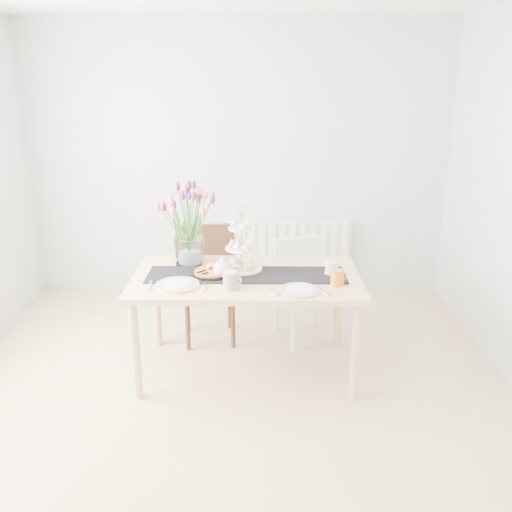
{
  "coord_description": "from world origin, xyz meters",
  "views": [
    {
      "loc": [
        0.21,
        -2.92,
        2.09
      ],
      "look_at": [
        0.19,
        0.61,
        0.91
      ],
      "focal_mm": 38.0,
      "sensor_mm": 36.0,
      "label": 1
    }
  ],
  "objects_px": {
    "chair_brown": "(208,274)",
    "mug_white": "(230,279)",
    "tulip_vase": "(189,213)",
    "mug_grey": "(231,281)",
    "radiator": "(289,250)",
    "tart_tin": "(212,273)",
    "plate_left": "(177,285)",
    "cake_stand": "(242,254)",
    "dining_table": "(247,285)",
    "teapot": "(223,269)",
    "plate_right": "(299,290)",
    "chair_white": "(301,281)",
    "mug_orange": "(337,278)",
    "cream_jug": "(331,268)"
  },
  "relations": [
    {
      "from": "tulip_vase",
      "to": "tart_tin",
      "type": "distance_m",
      "value": 0.5
    },
    {
      "from": "dining_table",
      "to": "cream_jug",
      "type": "bearing_deg",
      "value": 2.3
    },
    {
      "from": "chair_brown",
      "to": "mug_white",
      "type": "height_order",
      "value": "chair_brown"
    },
    {
      "from": "dining_table",
      "to": "teapot",
      "type": "height_order",
      "value": "teapot"
    },
    {
      "from": "tart_tin",
      "to": "chair_white",
      "type": "bearing_deg",
      "value": 41.46
    },
    {
      "from": "dining_table",
      "to": "tart_tin",
      "type": "relative_size",
      "value": 5.71
    },
    {
      "from": "chair_brown",
      "to": "cake_stand",
      "type": "distance_m",
      "value": 0.65
    },
    {
      "from": "dining_table",
      "to": "mug_orange",
      "type": "bearing_deg",
      "value": -16.55
    },
    {
      "from": "cream_jug",
      "to": "dining_table",
      "type": "bearing_deg",
      "value": -174.11
    },
    {
      "from": "cake_stand",
      "to": "tart_tin",
      "type": "distance_m",
      "value": 0.26
    },
    {
      "from": "cream_jug",
      "to": "mug_orange",
      "type": "relative_size",
      "value": 0.87
    },
    {
      "from": "tulip_vase",
      "to": "plate_left",
      "type": "bearing_deg",
      "value": -93.44
    },
    {
      "from": "cake_stand",
      "to": "mug_white",
      "type": "distance_m",
      "value": 0.35
    },
    {
      "from": "tart_tin",
      "to": "plate_left",
      "type": "relative_size",
      "value": 0.95
    },
    {
      "from": "tulip_vase",
      "to": "cream_jug",
      "type": "distance_m",
      "value": 1.11
    },
    {
      "from": "cream_jug",
      "to": "plate_right",
      "type": "bearing_deg",
      "value": -124.43
    },
    {
      "from": "cake_stand",
      "to": "plate_left",
      "type": "bearing_deg",
      "value": -143.3
    },
    {
      "from": "dining_table",
      "to": "chair_white",
      "type": "height_order",
      "value": "chair_white"
    },
    {
      "from": "cake_stand",
      "to": "teapot",
      "type": "bearing_deg",
      "value": -127.72
    },
    {
      "from": "tulip_vase",
      "to": "plate_left",
      "type": "height_order",
      "value": "tulip_vase"
    },
    {
      "from": "cake_stand",
      "to": "teapot",
      "type": "relative_size",
      "value": 2.0
    },
    {
      "from": "plate_left",
      "to": "radiator",
      "type": "bearing_deg",
      "value": 64.12
    },
    {
      "from": "teapot",
      "to": "chair_brown",
      "type": "bearing_deg",
      "value": 110.49
    },
    {
      "from": "chair_white",
      "to": "mug_grey",
      "type": "distance_m",
      "value": 1.07
    },
    {
      "from": "chair_brown",
      "to": "mug_grey",
      "type": "relative_size",
      "value": 8.42
    },
    {
      "from": "dining_table",
      "to": "tulip_vase",
      "type": "xyz_separation_m",
      "value": [
        -0.43,
        0.28,
        0.46
      ]
    },
    {
      "from": "mug_grey",
      "to": "radiator",
      "type": "bearing_deg",
      "value": 41.74
    },
    {
      "from": "tulip_vase",
      "to": "mug_white",
      "type": "relative_size",
      "value": 6.27
    },
    {
      "from": "radiator",
      "to": "plate_right",
      "type": "bearing_deg",
      "value": -90.93
    },
    {
      "from": "radiator",
      "to": "cake_stand",
      "type": "distance_m",
      "value": 1.54
    },
    {
      "from": "cake_stand",
      "to": "tart_tin",
      "type": "bearing_deg",
      "value": -153.03
    },
    {
      "from": "mug_grey",
      "to": "chair_brown",
      "type": "bearing_deg",
      "value": 72.4
    },
    {
      "from": "mug_grey",
      "to": "mug_white",
      "type": "distance_m",
      "value": 0.03
    },
    {
      "from": "radiator",
      "to": "teapot",
      "type": "height_order",
      "value": "teapot"
    },
    {
      "from": "radiator",
      "to": "chair_brown",
      "type": "relative_size",
      "value": 1.29
    },
    {
      "from": "tulip_vase",
      "to": "plate_left",
      "type": "relative_size",
      "value": 2.36
    },
    {
      "from": "radiator",
      "to": "tart_tin",
      "type": "height_order",
      "value": "tart_tin"
    },
    {
      "from": "cream_jug",
      "to": "tart_tin",
      "type": "xyz_separation_m",
      "value": [
        -0.85,
        -0.02,
        -0.03
      ]
    },
    {
      "from": "radiator",
      "to": "teapot",
      "type": "xyz_separation_m",
      "value": [
        -0.54,
        -1.58,
        0.37
      ]
    },
    {
      "from": "radiator",
      "to": "dining_table",
      "type": "xyz_separation_m",
      "value": [
        -0.38,
        -1.53,
        0.22
      ]
    },
    {
      "from": "mug_grey",
      "to": "mug_white",
      "type": "bearing_deg",
      "value": 71.01
    },
    {
      "from": "chair_brown",
      "to": "tulip_vase",
      "type": "bearing_deg",
      "value": -114.59
    },
    {
      "from": "chair_brown",
      "to": "mug_orange",
      "type": "bearing_deg",
      "value": -46.55
    },
    {
      "from": "mug_orange",
      "to": "plate_right",
      "type": "bearing_deg",
      "value": 174.6
    },
    {
      "from": "teapot",
      "to": "plate_right",
      "type": "height_order",
      "value": "teapot"
    },
    {
      "from": "dining_table",
      "to": "chair_white",
      "type": "distance_m",
      "value": 0.77
    },
    {
      "from": "mug_orange",
      "to": "chair_brown",
      "type": "bearing_deg",
      "value": 112.12
    },
    {
      "from": "cake_stand",
      "to": "plate_right",
      "type": "xyz_separation_m",
      "value": [
        0.39,
        -0.4,
        -0.12
      ]
    },
    {
      "from": "tulip_vase",
      "to": "plate_right",
      "type": "xyz_separation_m",
      "value": [
        0.78,
        -0.57,
        -0.38
      ]
    },
    {
      "from": "mug_grey",
      "to": "chair_white",
      "type": "bearing_deg",
      "value": 24.98
    }
  ]
}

